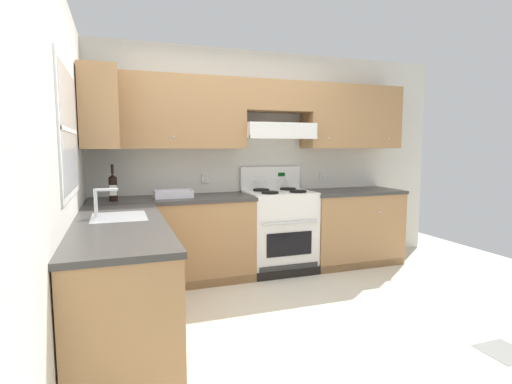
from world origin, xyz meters
name	(u,v)px	position (x,y,z in m)	size (l,w,h in m)	color
ground_plane	(281,320)	(0.00, 0.00, 0.00)	(7.04, 7.04, 0.00)	beige
floor_accent_tile	(504,351)	(1.28, -1.00, 0.00)	(0.30, 0.30, 0.01)	slate
wall_back	(263,143)	(0.41, 1.53, 1.48)	(4.68, 0.57, 2.55)	silver
wall_left	(66,160)	(-1.59, 0.23, 1.34)	(0.47, 4.00, 2.55)	silver
counter_back_run	(254,234)	(0.19, 1.24, 0.45)	(3.60, 0.65, 0.91)	#A87A4C
counter_left_run	(122,284)	(-1.24, 0.00, 0.46)	(0.63, 1.91, 1.13)	#A87A4C
stove	(279,230)	(0.51, 1.25, 0.48)	(0.76, 0.62, 1.20)	white
wine_bottle	(113,187)	(-1.29, 1.16, 1.05)	(0.08, 0.08, 0.36)	black
bowl	(173,195)	(-0.70, 1.25, 0.94)	(0.39, 0.24, 0.08)	silver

